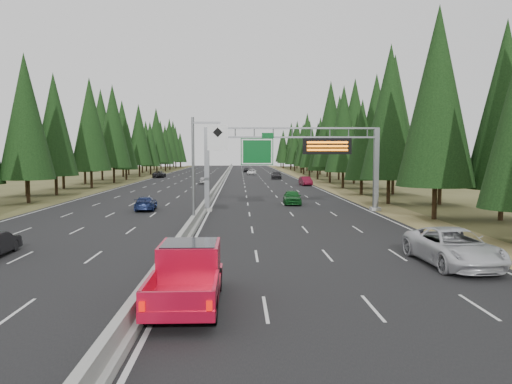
# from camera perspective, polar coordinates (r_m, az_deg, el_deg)

# --- Properties ---
(road) EXTENTS (32.00, 260.00, 0.08)m
(road) POSITION_cam_1_polar(r_m,az_deg,el_deg) (91.62, -4.02, 1.04)
(road) COLOR black
(road) RESTS_ON ground
(shoulder_right) EXTENTS (3.60, 260.00, 0.06)m
(shoulder_right) POSITION_cam_1_polar(r_m,az_deg,el_deg) (92.69, 7.04, 1.05)
(shoulder_right) COLOR olive
(shoulder_right) RESTS_ON ground
(shoulder_left) EXTENTS (3.60, 260.00, 0.06)m
(shoulder_left) POSITION_cam_1_polar(r_m,az_deg,el_deg) (93.97, -14.94, 0.98)
(shoulder_left) COLOR #464520
(shoulder_left) RESTS_ON ground
(median_barrier) EXTENTS (0.70, 260.00, 0.85)m
(median_barrier) POSITION_cam_1_polar(r_m,az_deg,el_deg) (91.60, -4.03, 1.27)
(median_barrier) COLOR gray
(median_barrier) RESTS_ON road
(sign_gantry) EXTENTS (16.75, 0.98, 7.80)m
(sign_gantry) POSITION_cam_1_polar(r_m,az_deg,el_deg) (46.61, 4.94, 4.18)
(sign_gantry) COLOR slate
(sign_gantry) RESTS_ON road
(hov_sign_pole) EXTENTS (2.80, 0.50, 8.00)m
(hov_sign_pole) POSITION_cam_1_polar(r_m,az_deg,el_deg) (36.47, -6.29, 3.25)
(hov_sign_pole) COLOR slate
(hov_sign_pole) RESTS_ON road
(tree_row_right) EXTENTS (11.84, 246.69, 18.86)m
(tree_row_right) POSITION_cam_1_polar(r_m,az_deg,el_deg) (80.00, 12.01, 7.25)
(tree_row_right) COLOR black
(tree_row_right) RESTS_ON ground
(tree_row_left) EXTENTS (11.95, 244.81, 18.83)m
(tree_row_left) POSITION_cam_1_polar(r_m,az_deg,el_deg) (91.95, -18.08, 6.65)
(tree_row_left) COLOR black
(tree_row_left) RESTS_ON ground
(silver_minivan) EXTENTS (3.25, 6.48, 1.76)m
(silver_minivan) POSITION_cam_1_polar(r_m,az_deg,el_deg) (25.97, 21.63, -5.87)
(silver_minivan) COLOR silver
(silver_minivan) RESTS_ON road
(red_pickup) EXTENTS (2.29, 6.40, 2.09)m
(red_pickup) POSITION_cam_1_polar(r_m,az_deg,el_deg) (18.50, -7.71, -8.83)
(red_pickup) COLOR black
(red_pickup) RESTS_ON road
(car_ahead_green) EXTENTS (2.04, 4.59, 1.53)m
(car_ahead_green) POSITION_cam_1_polar(r_m,az_deg,el_deg) (52.90, 4.15, -0.58)
(car_ahead_green) COLOR #13561E
(car_ahead_green) RESTS_ON road
(car_ahead_dkred) EXTENTS (1.93, 4.64, 1.49)m
(car_ahead_dkred) POSITION_cam_1_polar(r_m,az_deg,el_deg) (84.15, 5.69, 1.26)
(car_ahead_dkred) COLOR maroon
(car_ahead_dkred) RESTS_ON road
(car_ahead_dkgrey) EXTENTS (2.46, 5.42, 1.54)m
(car_ahead_dkgrey) POSITION_cam_1_polar(r_m,az_deg,el_deg) (105.32, 2.33, 1.93)
(car_ahead_dkgrey) COLOR black
(car_ahead_dkgrey) RESTS_ON road
(car_ahead_white) EXTENTS (2.56, 4.94, 1.33)m
(car_ahead_white) POSITION_cam_1_polar(r_m,az_deg,el_deg) (125.96, -0.47, 2.29)
(car_ahead_white) COLOR white
(car_ahead_white) RESTS_ON road
(car_ahead_far) EXTENTS (1.68, 4.11, 1.40)m
(car_ahead_far) POSITION_cam_1_polar(r_m,az_deg,el_deg) (143.47, -1.12, 2.57)
(car_ahead_far) COLOR black
(car_ahead_far) RESTS_ON road
(car_onc_blue) EXTENTS (2.19, 4.67, 1.32)m
(car_onc_blue) POSITION_cam_1_polar(r_m,az_deg,el_deg) (48.41, -12.49, -1.27)
(car_onc_blue) COLOR #16224D
(car_onc_blue) RESTS_ON road
(car_onc_white) EXTENTS (1.61, 3.80, 1.28)m
(car_onc_white) POSITION_cam_1_polar(r_m,az_deg,el_deg) (88.77, -5.99, 1.35)
(car_onc_white) COLOR #B2B2B2
(car_onc_white) RESTS_ON road
(car_onc_far) EXTENTS (2.60, 5.45, 1.50)m
(car_onc_far) POSITION_cam_1_polar(r_m,az_deg,el_deg) (113.41, -10.99, 2.02)
(car_onc_far) COLOR black
(car_onc_far) RESTS_ON road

